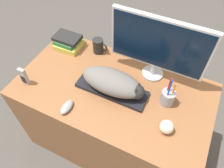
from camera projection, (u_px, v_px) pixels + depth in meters
desk at (113, 118)px, 1.68m from camera, size 1.26×0.69×0.73m
keyboard at (112, 89)px, 1.38m from camera, size 0.46×0.15×0.02m
cat at (114, 82)px, 1.32m from camera, size 0.41×0.18×0.13m
monitor at (158, 46)px, 1.28m from camera, size 0.59×0.14×0.44m
computer_mouse at (67, 107)px, 1.29m from camera, size 0.05×0.11×0.03m
coffee_mug at (99, 46)px, 1.57m from camera, size 0.11×0.08×0.11m
pen_cup at (168, 97)px, 1.29m from camera, size 0.08×0.08×0.23m
baseball at (167, 127)px, 1.18m from camera, size 0.08×0.08×0.08m
phone at (24, 77)px, 1.38m from camera, size 0.05×0.02×0.13m
book_stack at (68, 42)px, 1.62m from camera, size 0.20×0.18×0.10m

